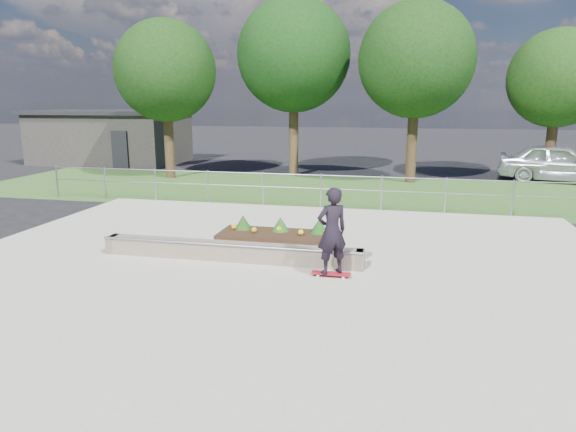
{
  "coord_description": "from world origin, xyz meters",
  "views": [
    {
      "loc": [
        2.57,
        -9.23,
        3.59
      ],
      "look_at": [
        0.2,
        1.5,
        1.1
      ],
      "focal_mm": 32.0,
      "sensor_mm": 36.0,
      "label": 1
    }
  ],
  "objects_px": {
    "planter_bed": "(279,235)",
    "parked_car": "(559,163)",
    "grind_ledge": "(230,251)",
    "skateboarder": "(332,231)"
  },
  "relations": [
    {
      "from": "grind_ledge",
      "to": "parked_car",
      "type": "relative_size",
      "value": 1.2
    },
    {
      "from": "planter_bed",
      "to": "skateboarder",
      "type": "distance_m",
      "value": 2.94
    },
    {
      "from": "skateboarder",
      "to": "parked_car",
      "type": "bearing_deg",
      "value": 61.26
    },
    {
      "from": "parked_car",
      "to": "grind_ledge",
      "type": "bearing_deg",
      "value": 156.97
    },
    {
      "from": "parked_car",
      "to": "skateboarder",
      "type": "bearing_deg",
      "value": 164.73
    },
    {
      "from": "skateboarder",
      "to": "parked_car",
      "type": "height_order",
      "value": "skateboarder"
    },
    {
      "from": "planter_bed",
      "to": "parked_car",
      "type": "relative_size",
      "value": 0.6
    },
    {
      "from": "grind_ledge",
      "to": "skateboarder",
      "type": "height_order",
      "value": "skateboarder"
    },
    {
      "from": "skateboarder",
      "to": "parked_car",
      "type": "distance_m",
      "value": 16.94
    },
    {
      "from": "skateboarder",
      "to": "grind_ledge",
      "type": "bearing_deg",
      "value": 165.12
    }
  ]
}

